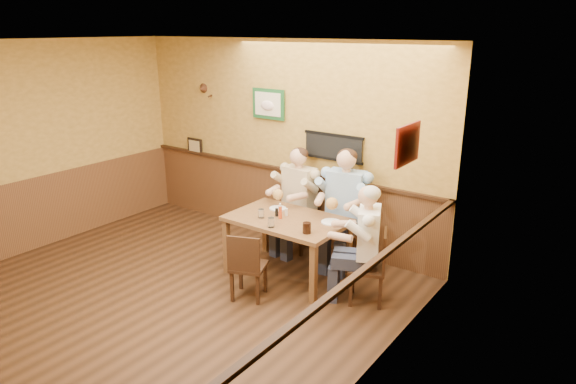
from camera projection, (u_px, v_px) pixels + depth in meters
The scene contains 17 objects.
room at pixel (157, 156), 5.23m from camera, with size 5.02×5.03×2.81m.
dining_table at pixel (287, 225), 6.20m from camera, with size 1.40×0.90×0.75m.
chair_back_left at pixel (299, 218), 7.00m from camera, with size 0.42×0.42×0.90m, color #382112, non-canonical shape.
chair_back_right at pixel (345, 228), 6.58m from camera, with size 0.44×0.44×0.96m, color #382112, non-canonical shape.
chair_right_end at pixel (367, 266), 5.65m from camera, with size 0.39×0.39×0.85m, color #382112, non-canonical shape.
chair_near_side at pixel (249, 265), 5.75m from camera, with size 0.37×0.37×0.80m, color #382112, non-canonical shape.
diner_tan_shirt at pixel (299, 205), 6.94m from camera, with size 0.60×0.60×1.29m, color beige, non-canonical shape.
diner_blue_polo at pixel (345, 213), 6.51m from camera, with size 0.63×0.63×1.37m, color #8CAED2, non-canonical shape.
diner_white_elder at pixel (368, 251), 5.60m from camera, with size 0.56×0.56×1.21m, color white, non-canonical shape.
water_glass_left at pixel (261, 213), 6.16m from camera, with size 0.07×0.07×0.11m, color white.
water_glass_mid at pixel (271, 222), 5.87m from camera, with size 0.08×0.08×0.11m, color white.
cola_tumbler at pixel (307, 228), 5.70m from camera, with size 0.09×0.09×0.12m, color black.
hot_sauce_bottle at pixel (280, 212), 6.13m from camera, with size 0.04×0.04×0.17m, color #C73F15.
salt_shaker at pixel (286, 212), 6.23m from camera, with size 0.04×0.04×0.09m, color white.
pepper_shaker at pixel (277, 212), 6.21m from camera, with size 0.04×0.04×0.10m, color black.
plate_far_left at pixel (278, 208), 6.47m from camera, with size 0.21×0.21×0.01m, color silver.
plate_far_right at pixel (331, 222), 6.02m from camera, with size 0.23×0.23×0.02m, color white.
Camera 1 is at (4.20, -3.18, 2.94)m, focal length 32.00 mm.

